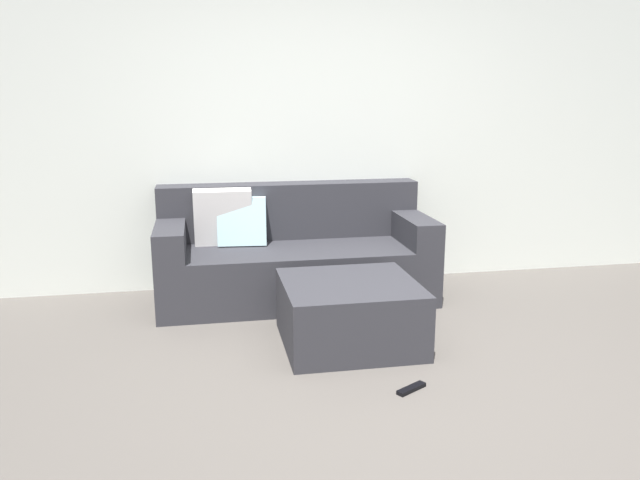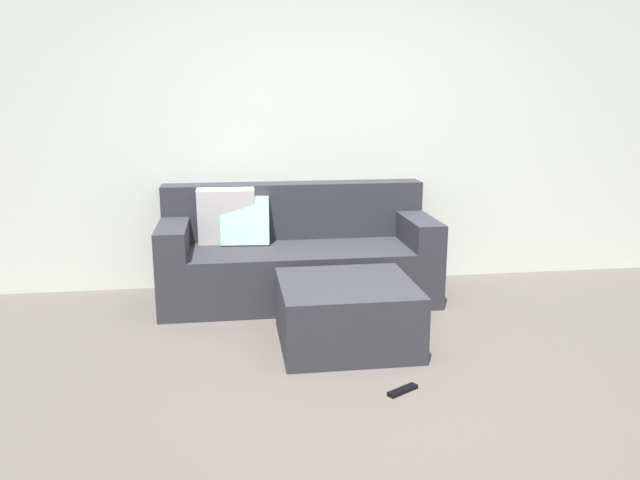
% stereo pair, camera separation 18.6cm
% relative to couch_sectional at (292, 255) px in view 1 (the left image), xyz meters
% --- Properties ---
extents(ground_plane, '(8.20, 8.20, 0.00)m').
position_rel_couch_sectional_xyz_m(ground_plane, '(0.29, -1.89, -0.33)').
color(ground_plane, '#544F49').
extents(wall_back, '(6.30, 0.10, 2.45)m').
position_rel_couch_sectional_xyz_m(wall_back, '(0.29, 0.41, 0.89)').
color(wall_back, silver).
rests_on(wall_back, ground_plane).
extents(couch_sectional, '(2.05, 0.86, 0.86)m').
position_rel_couch_sectional_xyz_m(couch_sectional, '(0.00, 0.00, 0.00)').
color(couch_sectional, '#2D2D33').
rests_on(couch_sectional, ground_plane).
extents(ottoman, '(0.83, 0.80, 0.40)m').
position_rel_couch_sectional_xyz_m(ottoman, '(0.22, -1.00, -0.13)').
color(ottoman, '#2D2D33').
rests_on(ottoman, ground_plane).
extents(remote_near_ottoman, '(0.19, 0.14, 0.02)m').
position_rel_couch_sectional_xyz_m(remote_near_ottoman, '(0.39, -1.71, -0.32)').
color(remote_near_ottoman, black).
rests_on(remote_near_ottoman, ground_plane).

